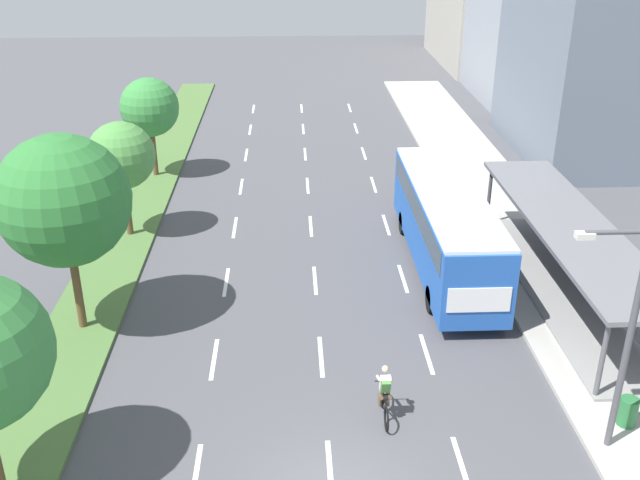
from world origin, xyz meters
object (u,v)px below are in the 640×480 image
(streetlight, at_px, (625,327))
(median_tree_second, at_px, (63,201))
(median_tree_third, at_px, (121,156))
(bus_shelter, at_px, (574,250))
(cyclist, at_px, (385,395))
(trash_bin, at_px, (628,412))
(median_tree_fourth, at_px, (150,108))
(bus, at_px, (446,221))

(streetlight, bearing_deg, median_tree_second, 156.39)
(median_tree_third, height_order, streetlight, streetlight)
(bus_shelter, relative_size, streetlight, 2.12)
(cyclist, xyz_separation_m, trash_bin, (6.77, -0.77, -0.22))
(bus_shelter, relative_size, trash_bin, 16.23)
(median_tree_second, bearing_deg, median_tree_fourth, 89.94)
(bus_shelter, height_order, trash_bin, bus_shelter)
(bus_shelter, bearing_deg, median_tree_fourth, 141.81)
(median_tree_fourth, bearing_deg, bus_shelter, -38.19)
(median_tree_fourth, bearing_deg, median_tree_third, -89.15)
(median_tree_third, bearing_deg, streetlight, -43.35)
(trash_bin, bearing_deg, streetlight, -141.98)
(median_tree_second, distance_m, trash_bin, 18.24)
(median_tree_fourth, xyz_separation_m, streetlight, (15.63, -22.46, 0.07))
(cyclist, distance_m, median_tree_fourth, 23.31)
(bus, xyz_separation_m, median_tree_third, (-13.35, 3.66, 1.68))
(trash_bin, bearing_deg, median_tree_fourth, 127.58)
(bus, bearing_deg, median_tree_third, 164.67)
(cyclist, distance_m, streetlight, 6.71)
(bus_shelter, bearing_deg, median_tree_third, 160.77)
(median_tree_second, bearing_deg, bus, 17.12)
(trash_bin, bearing_deg, bus_shelter, 82.00)
(bus_shelter, height_order, cyclist, bus_shelter)
(median_tree_third, xyz_separation_m, median_tree_fourth, (-0.12, 7.81, 0.07))
(bus_shelter, height_order, bus, bus)
(median_tree_fourth, height_order, trash_bin, median_tree_fourth)
(cyclist, xyz_separation_m, median_tree_third, (-9.77, 13.08, 2.96))
(cyclist, relative_size, median_tree_second, 0.26)
(cyclist, bearing_deg, streetlight, -15.31)
(bus, bearing_deg, trash_bin, -72.56)
(bus, bearing_deg, cyclist, -110.78)
(median_tree_third, relative_size, streetlight, 0.79)
(bus_shelter, relative_size, median_tree_second, 2.00)
(cyclist, bearing_deg, median_tree_second, 152.00)
(median_tree_second, height_order, median_tree_fourth, median_tree_second)
(bus_shelter, distance_m, trash_bin, 7.88)
(bus, distance_m, median_tree_second, 14.37)
(bus_shelter, distance_m, median_tree_second, 18.08)
(median_tree_second, relative_size, streetlight, 1.06)
(median_tree_third, relative_size, trash_bin, 6.00)
(bus, xyz_separation_m, median_tree_second, (-13.48, -4.15, 2.75))
(bus, bearing_deg, streetlight, -78.84)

